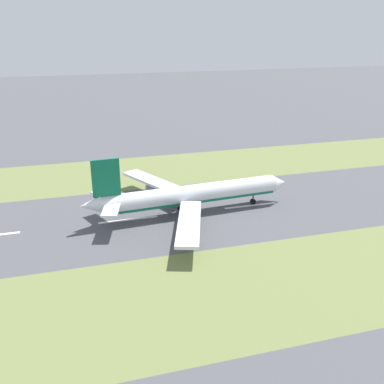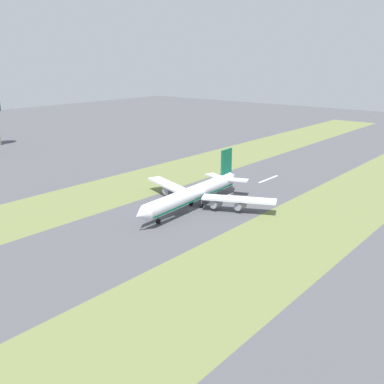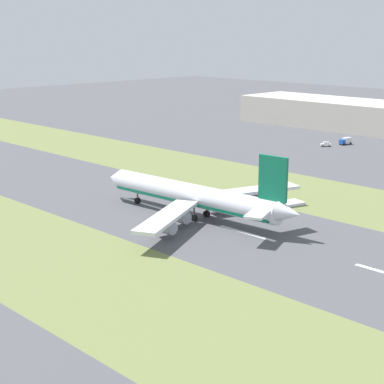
{
  "view_description": "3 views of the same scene",
  "coord_description": "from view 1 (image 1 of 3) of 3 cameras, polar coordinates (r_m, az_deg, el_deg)",
  "views": [
    {
      "loc": [
        124.35,
        -36.68,
        56.42
      ],
      "look_at": [
        0.38,
        -0.86,
        7.0
      ],
      "focal_mm": 42.0,
      "sensor_mm": 36.0,
      "label": 1
    },
    {
      "loc": [
        -108.85,
        131.65,
        58.47
      ],
      "look_at": [
        0.38,
        -0.86,
        7.0
      ],
      "focal_mm": 42.0,
      "sensor_mm": 36.0,
      "label": 2
    },
    {
      "loc": [
        -117.32,
        -119.9,
        49.06
      ],
      "look_at": [
        0.38,
        -0.86,
        7.0
      ],
      "focal_mm": 60.0,
      "sensor_mm": 36.0,
      "label": 3
    }
  ],
  "objects": [
    {
      "name": "centreline_dash_mid",
      "position": [
        137.46,
        -8.09,
        -3.5
      ],
      "size": [
        1.2,
        18.0,
        0.01
      ],
      "primitive_type": "cube",
      "color": "silver",
      "rests_on": "ground"
    },
    {
      "name": "grass_median_east",
      "position": [
        104.04,
        7.46,
        -12.08
      ],
      "size": [
        40.0,
        600.0,
        0.01
      ],
      "primitive_type": "cube",
      "color": "olive",
      "rests_on": "ground"
    },
    {
      "name": "airplane_main_jet",
      "position": [
        137.94,
        -0.74,
        -0.48
      ],
      "size": [
        63.99,
        67.22,
        20.2
      ],
      "color": "silver",
      "rests_on": "ground"
    },
    {
      "name": "centreline_dash_far",
      "position": [
        147.52,
        7.45,
        -1.72
      ],
      "size": [
        1.2,
        18.0,
        0.01
      ],
      "primitive_type": "cube",
      "color": "silver",
      "rests_on": "ground"
    },
    {
      "name": "grass_median_west",
      "position": [
        182.23,
        -3.71,
        2.88
      ],
      "size": [
        40.0,
        600.0,
        0.01
      ],
      "primitive_type": "cube",
      "color": "olive",
      "rests_on": "ground"
    },
    {
      "name": "ground_plane",
      "position": [
        141.39,
        0.29,
        -2.56
      ],
      "size": [
        800.0,
        800.0,
        0.0
      ],
      "primitive_type": "plane",
      "color": "#4C4C51"
    }
  ]
}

